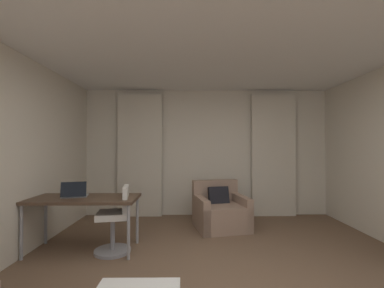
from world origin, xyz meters
name	(u,v)px	position (x,y,z in m)	size (l,w,h in m)	color
wall_window	(207,152)	(0.00, 3.03, 1.30)	(5.12, 0.06, 2.60)	beige
ceiling	(228,19)	(0.00, 0.00, 2.63)	(5.12, 6.12, 0.06)	white
curtain_left_panel	(140,155)	(-1.38, 2.90, 1.25)	(0.90, 0.06, 2.50)	beige
curtain_right_panel	(274,155)	(1.38, 2.90, 1.25)	(0.90, 0.06, 2.50)	beige
armchair	(220,212)	(0.18, 2.11, 0.27)	(0.99, 0.98, 0.80)	#997A66
desk	(84,202)	(-1.80, 1.11, 0.67)	(1.43, 0.66, 0.73)	#4C3828
desk_chair	(116,223)	(-1.35, 1.07, 0.39)	(0.48, 0.48, 0.88)	gray
laptop	(75,194)	(-1.93, 1.13, 0.77)	(0.37, 0.31, 0.22)	#ADADB2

